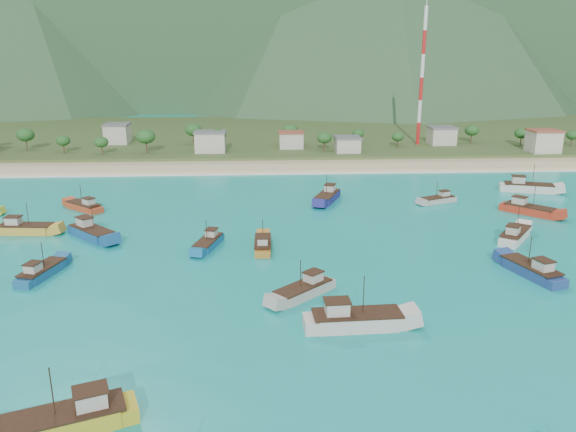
{
  "coord_description": "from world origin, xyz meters",
  "views": [
    {
      "loc": [
        -10.62,
        -83.63,
        33.26
      ],
      "look_at": [
        -5.25,
        18.0,
        3.0
      ],
      "focal_mm": 35.0,
      "sensor_mm": 36.0,
      "label": 1
    }
  ],
  "objects_px": {
    "boat_21": "(527,188)",
    "boat_19": "(42,273)",
    "boat_22": "(25,229)",
    "boat_12": "(263,245)",
    "boat_17": "(528,210)",
    "boat_13": "(92,233)",
    "boat_4": "(327,197)",
    "boat_10": "(438,200)",
    "boat_5": "(68,422)",
    "boat_11": "(304,291)",
    "boat_23": "(515,236)",
    "boat_3": "(532,271)",
    "boat_0": "(84,207)",
    "boat_8": "(208,244)",
    "boat_18": "(355,321)",
    "radio_tower": "(422,77)"
  },
  "relations": [
    {
      "from": "boat_0",
      "to": "boat_23",
      "type": "xyz_separation_m",
      "value": [
        84.1,
        -24.27,
        0.1
      ]
    },
    {
      "from": "boat_0",
      "to": "boat_22",
      "type": "relative_size",
      "value": 0.85
    },
    {
      "from": "boat_22",
      "to": "boat_23",
      "type": "distance_m",
      "value": 90.88
    },
    {
      "from": "boat_0",
      "to": "boat_13",
      "type": "bearing_deg",
      "value": -120.11
    },
    {
      "from": "radio_tower",
      "to": "boat_18",
      "type": "bearing_deg",
      "value": -108.68
    },
    {
      "from": "boat_5",
      "to": "boat_10",
      "type": "bearing_deg",
      "value": -57.83
    },
    {
      "from": "boat_5",
      "to": "boat_10",
      "type": "xyz_separation_m",
      "value": [
        58.18,
        76.28,
        -0.35
      ]
    },
    {
      "from": "boat_10",
      "to": "boat_19",
      "type": "bearing_deg",
      "value": 94.34
    },
    {
      "from": "boat_3",
      "to": "boat_23",
      "type": "xyz_separation_m",
      "value": [
        4.91,
        16.7,
        -0.03
      ]
    },
    {
      "from": "boat_0",
      "to": "boat_4",
      "type": "bearing_deg",
      "value": -44.95
    },
    {
      "from": "boat_11",
      "to": "boat_23",
      "type": "distance_m",
      "value": 45.87
    },
    {
      "from": "boat_8",
      "to": "boat_23",
      "type": "distance_m",
      "value": 55.38
    },
    {
      "from": "boat_4",
      "to": "boat_13",
      "type": "xyz_separation_m",
      "value": [
        -46.43,
        -23.67,
        0.02
      ]
    },
    {
      "from": "boat_12",
      "to": "boat_23",
      "type": "distance_m",
      "value": 45.91
    },
    {
      "from": "boat_3",
      "to": "boat_17",
      "type": "relative_size",
      "value": 1.11
    },
    {
      "from": "boat_10",
      "to": "boat_13",
      "type": "xyz_separation_m",
      "value": [
        -71.41,
        -21.06,
        0.31
      ]
    },
    {
      "from": "boat_13",
      "to": "boat_19",
      "type": "bearing_deg",
      "value": 37.42
    },
    {
      "from": "radio_tower",
      "to": "boat_22",
      "type": "bearing_deg",
      "value": -138.26
    },
    {
      "from": "boat_8",
      "to": "boat_17",
      "type": "relative_size",
      "value": 0.93
    },
    {
      "from": "boat_19",
      "to": "boat_3",
      "type": "bearing_deg",
      "value": 12.2
    },
    {
      "from": "boat_4",
      "to": "boat_19",
      "type": "xyz_separation_m",
      "value": [
        -48.83,
        -42.03,
        -0.19
      ]
    },
    {
      "from": "boat_23",
      "to": "boat_3",
      "type": "bearing_deg",
      "value": -68.09
    },
    {
      "from": "boat_18",
      "to": "boat_23",
      "type": "bearing_deg",
      "value": 129.87
    },
    {
      "from": "boat_4",
      "to": "boat_23",
      "type": "relative_size",
      "value": 1.13
    },
    {
      "from": "boat_11",
      "to": "boat_13",
      "type": "relative_size",
      "value": 0.9
    },
    {
      "from": "boat_13",
      "to": "boat_19",
      "type": "relative_size",
      "value": 1.06
    },
    {
      "from": "boat_3",
      "to": "boat_11",
      "type": "bearing_deg",
      "value": 171.15
    },
    {
      "from": "boat_13",
      "to": "boat_18",
      "type": "xyz_separation_m",
      "value": [
        42.53,
        -37.15,
        0.09
      ]
    },
    {
      "from": "boat_5",
      "to": "boat_21",
      "type": "distance_m",
      "value": 118.82
    },
    {
      "from": "boat_18",
      "to": "boat_21",
      "type": "height_order",
      "value": "boat_21"
    },
    {
      "from": "boat_22",
      "to": "boat_12",
      "type": "bearing_deg",
      "value": 81.16
    },
    {
      "from": "boat_5",
      "to": "boat_23",
      "type": "distance_m",
      "value": 81.17
    },
    {
      "from": "boat_12",
      "to": "boat_17",
      "type": "distance_m",
      "value": 59.16
    },
    {
      "from": "boat_21",
      "to": "boat_23",
      "type": "distance_m",
      "value": 39.94
    },
    {
      "from": "boat_8",
      "to": "boat_10",
      "type": "bearing_deg",
      "value": -135.69
    },
    {
      "from": "boat_5",
      "to": "boat_18",
      "type": "relative_size",
      "value": 0.99
    },
    {
      "from": "boat_13",
      "to": "boat_11",
      "type": "bearing_deg",
      "value": 98.41
    },
    {
      "from": "boat_3",
      "to": "boat_12",
      "type": "bearing_deg",
      "value": 143.27
    },
    {
      "from": "boat_21",
      "to": "boat_19",
      "type": "bearing_deg",
      "value": -46.98
    },
    {
      "from": "boat_4",
      "to": "boat_12",
      "type": "bearing_deg",
      "value": 86.99
    },
    {
      "from": "boat_8",
      "to": "boat_22",
      "type": "bearing_deg",
      "value": 0.45
    },
    {
      "from": "boat_4",
      "to": "boat_18",
      "type": "bearing_deg",
      "value": 108.96
    },
    {
      "from": "boat_3",
      "to": "boat_4",
      "type": "relative_size",
      "value": 0.98
    },
    {
      "from": "boat_10",
      "to": "boat_13",
      "type": "bearing_deg",
      "value": 82.66
    },
    {
      "from": "boat_0",
      "to": "boat_10",
      "type": "xyz_separation_m",
      "value": [
        78.27,
        2.09,
        -0.12
      ]
    },
    {
      "from": "boat_5",
      "to": "boat_18",
      "type": "xyz_separation_m",
      "value": [
        29.3,
        18.06,
        0.05
      ]
    },
    {
      "from": "boat_13",
      "to": "boat_21",
      "type": "relative_size",
      "value": 0.82
    },
    {
      "from": "boat_8",
      "to": "boat_10",
      "type": "relative_size",
      "value": 1.07
    },
    {
      "from": "boat_4",
      "to": "boat_5",
      "type": "xyz_separation_m",
      "value": [
        -33.2,
        -78.88,
        0.06
      ]
    },
    {
      "from": "boat_8",
      "to": "boat_0",
      "type": "bearing_deg",
      "value": -25.67
    }
  ]
}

